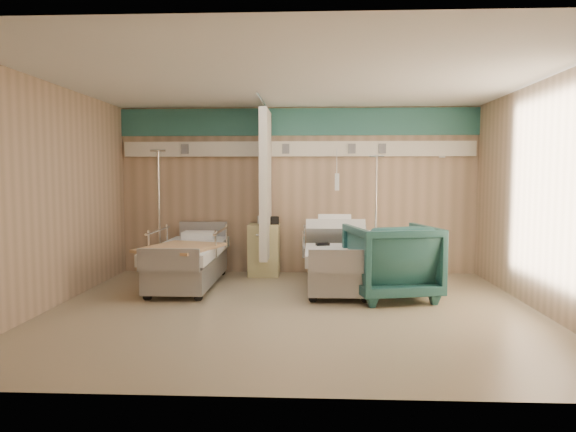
% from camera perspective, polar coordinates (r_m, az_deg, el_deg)
% --- Properties ---
extents(ground, '(6.00, 5.00, 0.00)m').
position_cam_1_polar(ground, '(6.42, 0.47, -10.41)').
color(ground, gray).
rests_on(ground, ground).
extents(room_walls, '(6.04, 5.04, 2.82)m').
position_cam_1_polar(room_walls, '(6.46, 0.30, 6.37)').
color(room_walls, tan).
rests_on(room_walls, ground).
extents(bed_right, '(1.00, 2.16, 0.63)m').
position_cam_1_polar(bed_right, '(7.62, 5.38, -5.62)').
color(bed_right, silver).
rests_on(bed_right, ground).
extents(bed_left, '(1.00, 2.16, 0.63)m').
position_cam_1_polar(bed_left, '(7.83, -10.99, -5.41)').
color(bed_left, silver).
rests_on(bed_left, ground).
extents(bedside_cabinet, '(0.50, 0.48, 0.85)m').
position_cam_1_polar(bedside_cabinet, '(8.52, -2.67, -3.78)').
color(bedside_cabinet, '#D8CC87').
rests_on(bedside_cabinet, ground).
extents(visitor_armchair, '(1.29, 1.32, 1.01)m').
position_cam_1_polar(visitor_armchair, '(7.07, 11.40, -4.92)').
color(visitor_armchair, '#1F4E4C').
rests_on(visitor_armchair, ground).
extents(waffle_blanket, '(0.66, 0.61, 0.07)m').
position_cam_1_polar(waffle_blanket, '(7.01, 11.26, -0.57)').
color(waffle_blanket, white).
rests_on(waffle_blanket, visitor_armchair).
extents(iv_stand_right, '(0.35, 0.35, 1.98)m').
position_cam_1_polar(iv_stand_right, '(8.36, 9.68, -4.14)').
color(iv_stand_right, silver).
rests_on(iv_stand_right, ground).
extents(iv_stand_left, '(0.37, 0.37, 2.07)m').
position_cam_1_polar(iv_stand_left, '(8.67, -14.04, -3.78)').
color(iv_stand_left, silver).
rests_on(iv_stand_left, ground).
extents(call_remote, '(0.21, 0.14, 0.04)m').
position_cam_1_polar(call_remote, '(7.55, 3.87, -3.13)').
color(call_remote, black).
rests_on(call_remote, bed_right).
extents(tan_blanket, '(1.17, 1.32, 0.04)m').
position_cam_1_polar(tan_blanket, '(7.34, -11.85, -3.45)').
color(tan_blanket, tan).
rests_on(tan_blanket, bed_left).
extents(toiletry_bag, '(0.27, 0.21, 0.13)m').
position_cam_1_polar(toiletry_bag, '(8.48, -1.91, -0.49)').
color(toiletry_bag, black).
rests_on(toiletry_bag, bedside_cabinet).
extents(white_cup, '(0.10, 0.10, 0.13)m').
position_cam_1_polar(white_cup, '(8.60, -3.11, -0.42)').
color(white_cup, white).
rests_on(white_cup, bedside_cabinet).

